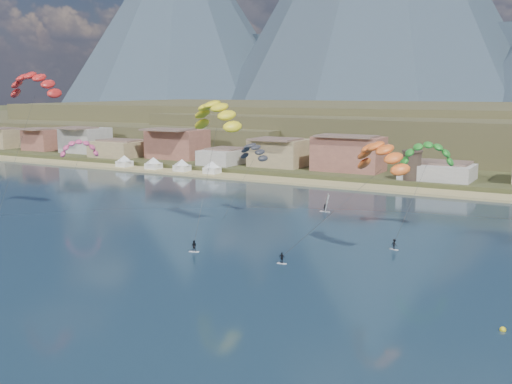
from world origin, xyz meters
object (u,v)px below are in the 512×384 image
at_px(windsurfer, 326,206).
at_px(kitesurfer_red, 34,81).
at_px(kitesurfer_orange, 382,152).
at_px(kitesurfer_green, 427,151).
at_px(buoy, 503,330).
at_px(kitesurfer_yellow, 216,111).
at_px(watchtower, 412,165).

bearing_deg(windsurfer, kitesurfer_red, -146.42).
bearing_deg(windsurfer, kitesurfer_orange, -53.65).
height_order(kitesurfer_red, kitesurfer_green, kitesurfer_red).
bearing_deg(buoy, kitesurfer_yellow, 153.75).
distance_m(watchtower, kitesurfer_green, 59.48).
height_order(kitesurfer_orange, buoy, kitesurfer_orange).
xyz_separation_m(kitesurfer_green, windsurfer, (-24.97, 9.84, -14.78)).
distance_m(kitesurfer_yellow, kitesurfer_orange, 35.43).
xyz_separation_m(kitesurfer_orange, kitesurfer_green, (2.24, 21.04, -1.48)).
bearing_deg(kitesurfer_orange, kitesurfer_yellow, 173.43).
bearing_deg(kitesurfer_red, kitesurfer_green, 17.99).
distance_m(windsurfer, buoy, 71.97).
distance_m(watchtower, buoy, 108.82).
relative_size(watchtower, buoy, 11.48).
relative_size(watchtower, kitesurfer_yellow, 0.29).
distance_m(kitesurfer_green, buoy, 52.64).
bearing_deg(kitesurfer_orange, kitesurfer_red, -176.78).
height_order(watchtower, buoy, watchtower).
distance_m(watchtower, windsurfer, 46.81).
distance_m(kitesurfer_red, kitesurfer_yellow, 42.21).
bearing_deg(buoy, kitesurfer_green, 114.65).
relative_size(kitesurfer_yellow, kitesurfer_orange, 1.24).
relative_size(kitesurfer_red, windsurfer, 8.08).
height_order(kitesurfer_orange, kitesurfer_green, kitesurfer_orange).
relative_size(kitesurfer_yellow, buoy, 38.99).
bearing_deg(watchtower, buoy, -69.02).
bearing_deg(buoy, kitesurfer_orange, 133.34).
relative_size(windsurfer, buoy, 5.58).
bearing_deg(windsurfer, buoy, -50.38).
bearing_deg(kitesurfer_red, kitesurfer_orange, 3.22).
height_order(watchtower, kitesurfer_orange, kitesurfer_orange).
bearing_deg(buoy, kitesurfer_red, 168.40).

